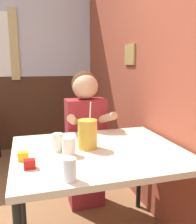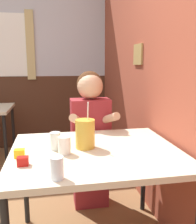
% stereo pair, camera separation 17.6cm
% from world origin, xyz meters
% --- Properties ---
extents(brick_wall_right, '(0.08, 4.71, 2.70)m').
position_xyz_m(brick_wall_right, '(1.32, 1.35, 1.35)').
color(brick_wall_right, brown).
rests_on(brick_wall_right, ground_plane).
extents(back_wall, '(5.57, 0.09, 2.70)m').
position_xyz_m(back_wall, '(-0.01, 2.74, 1.36)').
color(back_wall, silver).
rests_on(back_wall, ground_plane).
extents(main_table, '(1.08, 0.91, 0.74)m').
position_xyz_m(main_table, '(0.72, 0.32, 0.68)').
color(main_table, beige).
rests_on(main_table, ground_plane).
extents(person_seated, '(0.42, 0.42, 1.23)m').
position_xyz_m(person_seated, '(0.78, 0.92, 0.67)').
color(person_seated, maroon).
rests_on(person_seated, ground_plane).
extents(cocktail_pitcher, '(0.13, 0.13, 0.31)m').
position_xyz_m(cocktail_pitcher, '(0.66, 0.37, 0.84)').
color(cocktail_pitcher, gold).
rests_on(cocktail_pitcher, main_table).
extents(glass_near_pitcher, '(0.07, 0.07, 0.11)m').
position_xyz_m(glass_near_pitcher, '(0.47, -0.05, 0.80)').
color(glass_near_pitcher, silver).
rests_on(glass_near_pitcher, main_table).
extents(glass_center, '(0.07, 0.07, 0.11)m').
position_xyz_m(glass_center, '(0.47, 0.37, 0.80)').
color(glass_center, silver).
rests_on(glass_center, main_table).
extents(glass_far_side, '(0.08, 0.08, 0.11)m').
position_xyz_m(glass_far_side, '(0.52, 0.28, 0.80)').
color(glass_far_side, silver).
rests_on(glass_far_side, main_table).
extents(condiment_ketchup, '(0.06, 0.04, 0.05)m').
position_xyz_m(condiment_ketchup, '(0.29, 0.14, 0.77)').
color(condiment_ketchup, '#B7140F').
rests_on(condiment_ketchup, main_table).
extents(condiment_mustard, '(0.06, 0.04, 0.05)m').
position_xyz_m(condiment_mustard, '(0.25, 0.27, 0.77)').
color(condiment_mustard, yellow).
rests_on(condiment_mustard, main_table).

